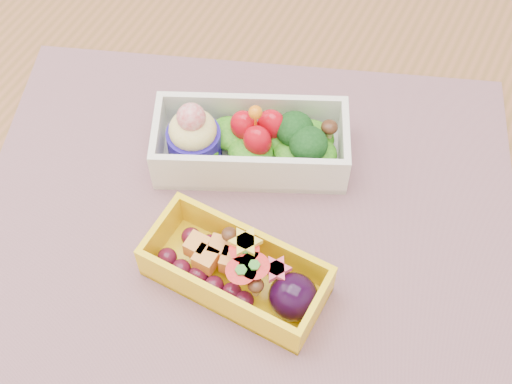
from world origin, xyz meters
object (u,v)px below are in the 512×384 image
at_px(placemat, 247,215).
at_px(bento_white, 250,142).
at_px(bento_yellow, 239,272).
at_px(table, 260,247).

distance_m(placemat, bento_white, 0.07).
xyz_separation_m(placemat, bento_yellow, (0.03, -0.07, 0.02)).
height_order(bento_white, bento_yellow, bento_white).
relative_size(placemat, bento_yellow, 3.17).
distance_m(table, placemat, 0.10).
bearing_deg(bento_yellow, table, 106.83).
distance_m(table, bento_yellow, 0.16).
relative_size(table, bento_white, 5.87).
height_order(table, bento_white, bento_white).
bearing_deg(placemat, bento_yellow, -67.57).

